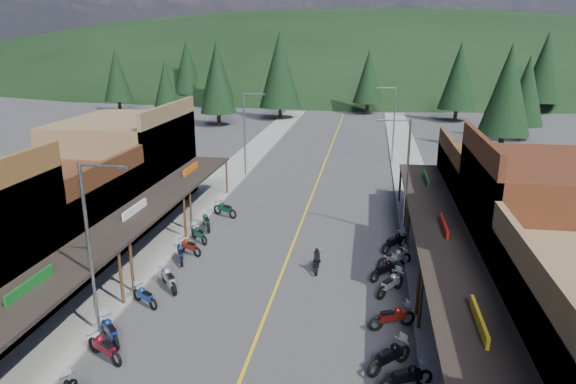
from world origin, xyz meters
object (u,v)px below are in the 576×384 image
at_px(shop_east_3, 500,192).
at_px(pine_10, 217,80).
at_px(pine_3, 368,76).
at_px(bike_west_10, 199,233).
at_px(bike_west_6, 145,295).
at_px(pine_0, 117,75).
at_px(pine_1, 217,69).
at_px(rider_on_bike, 317,261).
at_px(pine_7, 187,67).
at_px(bike_east_8, 385,268).
at_px(bike_west_9, 189,245).
at_px(streetlight_1, 246,130).
at_px(shop_west_3, 127,164).
at_px(streetlight_3, 393,121).
at_px(bike_east_4, 406,376).
at_px(pine_11, 508,89).
at_px(pedestrian_east_b, 424,219).
at_px(bike_west_8, 180,253).
at_px(bike_west_5, 110,330).
at_px(bike_west_7, 169,278).
at_px(shop_east_2, 546,228).
at_px(pine_4, 459,75).
at_px(shop_west_2, 57,217).
at_px(pine_2, 280,69).
at_px(bike_east_9, 395,257).
at_px(pine_5, 545,67).
at_px(bike_east_10, 395,241).
at_px(bike_west_4, 104,346).
at_px(bike_west_12, 225,208).
at_px(bike_east_7, 391,283).
at_px(streetlight_0, 92,243).
at_px(pedestrian_east_a, 444,283).
at_px(pine_8, 166,92).
at_px(bike_east_6, 392,316).
at_px(pine_9, 526,91).

height_order(shop_east_3, pine_10, pine_10).
bearing_deg(pine_3, bike_west_10, -99.49).
xyz_separation_m(pine_10, bike_west_6, (11.86, -53.20, -6.23)).
height_order(pine_0, pine_1, pine_1).
bearing_deg(rider_on_bike, pine_3, 84.66).
height_order(pine_7, bike_east_8, pine_7).
bearing_deg(bike_west_9, streetlight_1, 30.76).
bearing_deg(bike_west_9, shop_west_3, 71.73).
relative_size(streetlight_3, bike_east_4, 3.62).
height_order(pine_11, pedestrian_east_b, pine_11).
bearing_deg(bike_west_8, shop_west_3, 103.64).
height_order(bike_west_5, bike_west_7, bike_west_7).
relative_size(shop_east_2, bike_west_8, 5.50).
bearing_deg(pine_4, bike_east_8, -101.86).
height_order(streetlight_1, bike_east_8, streetlight_1).
height_order(streetlight_3, pine_3, pine_3).
xyz_separation_m(shop_west_2, pine_2, (3.75, 56.30, 5.46)).
relative_size(shop_east_2, pine_2, 0.78).
distance_m(pine_3, bike_east_9, 62.96).
distance_m(shop_east_2, bike_west_5, 21.87).
relative_size(bike_west_7, rider_on_bike, 1.18).
xyz_separation_m(pine_3, pine_5, (30.00, 6.00, 1.51)).
bearing_deg(shop_west_2, pedestrian_east_b, 18.36).
relative_size(pine_7, bike_east_10, 5.32).
xyz_separation_m(bike_west_7, rider_on_bike, (7.55, 3.53, -0.07)).
xyz_separation_m(bike_west_4, bike_west_12, (0.05, 18.06, 0.01)).
relative_size(pine_0, bike_east_7, 4.85).
bearing_deg(bike_west_12, pine_2, 34.23).
bearing_deg(pine_3, bike_west_5, -98.08).
bearing_deg(pine_7, pedestrian_east_b, -58.80).
distance_m(shop_east_2, streetlight_0, 22.14).
height_order(shop_west_3, bike_west_8, shop_west_3).
height_order(bike_east_8, pedestrian_east_a, pedestrian_east_a).
height_order(pine_1, bike_west_4, pine_1).
relative_size(pine_5, bike_west_7, 6.10).
relative_size(pine_8, bike_west_6, 5.11).
bearing_deg(bike_west_4, bike_east_6, -41.44).
relative_size(streetlight_0, bike_west_4, 3.63).
xyz_separation_m(bike_east_9, bike_east_10, (0.11, 2.41, 0.04)).
bearing_deg(pine_5, streetlight_0, -117.70).
height_order(bike_east_9, bike_east_10, bike_east_10).
bearing_deg(pine_3, bike_east_6, -88.35).
xyz_separation_m(shop_east_3, bike_east_6, (-7.76, -14.70, -1.88)).
distance_m(streetlight_0, bike_west_10, 11.94).
height_order(pine_4, pine_9, pine_4).
bearing_deg(bike_west_9, bike_west_5, -152.73).
distance_m(pine_1, pine_4, 43.17).
height_order(bike_east_8, pedestrian_east_b, pedestrian_east_b).
relative_size(pine_0, rider_on_bike, 5.65).
bearing_deg(pine_7, shop_east_3, -54.73).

